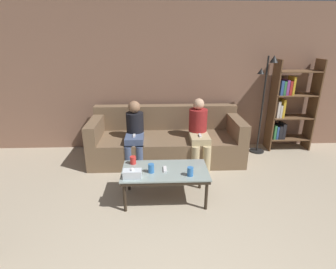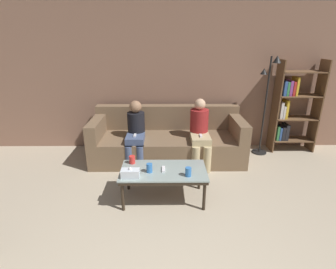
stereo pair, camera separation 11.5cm
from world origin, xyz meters
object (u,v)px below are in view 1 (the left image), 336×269
(bookshelf, at_px, (288,107))
(standing_lamp, at_px, (264,95))
(couch, at_px, (166,141))
(cup_near_left, at_px, (190,171))
(game_remote, at_px, (165,169))
(tissue_box, at_px, (132,174))
(cup_far_center, at_px, (133,160))
(seated_person_mid_left, at_px, (199,131))
(coffee_table, at_px, (165,173))
(seated_person_left_end, at_px, (135,132))
(cup_near_right, at_px, (151,168))

(bookshelf, xyz_separation_m, standing_lamp, (-0.52, -0.14, 0.25))
(couch, bearing_deg, cup_near_left, -80.68)
(couch, bearing_deg, game_remote, -92.82)
(tissue_box, xyz_separation_m, standing_lamp, (2.19, 1.66, 0.59))
(cup_near_left, height_order, cup_far_center, cup_near_left)
(seated_person_mid_left, bearing_deg, coffee_table, -119.09)
(seated_person_left_end, bearing_deg, standing_lamp, 10.48)
(cup_near_right, height_order, standing_lamp, standing_lamp)
(bookshelf, bearing_deg, standing_lamp, -164.78)
(tissue_box, relative_size, standing_lamp, 0.13)
(tissue_box, relative_size, game_remote, 1.47)
(cup_far_center, bearing_deg, bookshelf, 27.64)
(couch, distance_m, cup_far_center, 1.22)
(coffee_table, bearing_deg, cup_near_right, -161.49)
(seated_person_left_end, distance_m, seated_person_mid_left, 1.05)
(coffee_table, height_order, bookshelf, bookshelf)
(coffee_table, relative_size, cup_far_center, 10.44)
(couch, bearing_deg, seated_person_left_end, -156.38)
(game_remote, xyz_separation_m, seated_person_left_end, (-0.46, 1.07, 0.12))
(coffee_table, bearing_deg, couch, 87.18)
(seated_person_left_end, bearing_deg, cup_far_center, -87.28)
(cup_far_center, relative_size, seated_person_mid_left, 0.10)
(coffee_table, bearing_deg, seated_person_mid_left, 60.91)
(seated_person_mid_left, bearing_deg, cup_near_right, -124.35)
(cup_near_right, height_order, game_remote, cup_near_right)
(seated_person_left_end, bearing_deg, seated_person_mid_left, -0.18)
(coffee_table, distance_m, cup_far_center, 0.47)
(couch, xyz_separation_m, seated_person_left_end, (-0.53, -0.23, 0.25))
(coffee_table, relative_size, cup_near_right, 9.53)
(standing_lamp, xyz_separation_m, seated_person_mid_left, (-1.20, -0.42, -0.49))
(coffee_table, bearing_deg, cup_far_center, 155.58)
(cup_far_center, xyz_separation_m, game_remote, (0.42, -0.19, -0.04))
(coffee_table, height_order, cup_near_right, cup_near_right)
(tissue_box, height_order, standing_lamp, standing_lamp)
(couch, relative_size, cup_far_center, 24.40)
(cup_near_right, bearing_deg, bookshelf, 34.07)
(cup_near_right, bearing_deg, cup_near_left, -12.09)
(seated_person_mid_left, bearing_deg, game_remote, -119.09)
(cup_near_left, distance_m, standing_lamp, 2.30)
(cup_near_left, height_order, standing_lamp, standing_lamp)
(cup_near_left, height_order, game_remote, cup_near_left)
(cup_near_right, distance_m, game_remote, 0.19)
(couch, relative_size, cup_near_right, 22.26)
(seated_person_mid_left, bearing_deg, cup_far_center, -139.32)
(cup_far_center, relative_size, seated_person_left_end, 0.10)
(coffee_table, distance_m, bookshelf, 2.86)
(cup_far_center, bearing_deg, seated_person_left_end, 92.72)
(tissue_box, relative_size, seated_person_left_end, 0.21)
(couch, distance_m, seated_person_mid_left, 0.63)
(cup_near_left, bearing_deg, game_remote, 152.00)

